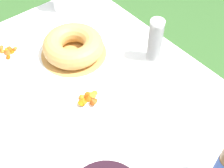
# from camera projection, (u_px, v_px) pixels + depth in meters

# --- Properties ---
(garden_table) EXTENTS (1.74, 1.10, 0.68)m
(garden_table) POSITION_uv_depth(u_px,v_px,m) (106.00, 114.00, 1.47)
(garden_table) COLOR brown
(garden_table) RESTS_ON ground_plane
(tablecloth) EXTENTS (1.75, 1.11, 0.10)m
(tablecloth) POSITION_uv_depth(u_px,v_px,m) (106.00, 109.00, 1.43)
(tablecloth) COLOR white
(tablecloth) RESTS_ON garden_table
(bundt_cake) EXTENTS (0.35, 0.35, 0.11)m
(bundt_cake) POSITION_uv_depth(u_px,v_px,m) (73.00, 46.00, 1.61)
(bundt_cake) COLOR tan
(bundt_cake) RESTS_ON tablecloth
(cup_stack) EXTENTS (0.07, 0.07, 0.24)m
(cup_stack) POSITION_uv_depth(u_px,v_px,m) (155.00, 40.00, 1.54)
(cup_stack) COLOR white
(cup_stack) RESTS_ON tablecloth
(snack_plate_near) EXTENTS (0.19, 0.19, 0.05)m
(snack_plate_near) POSITION_uv_depth(u_px,v_px,m) (8.00, 51.00, 1.65)
(snack_plate_near) COLOR white
(snack_plate_near) RESTS_ON tablecloth
(snack_plate_left) EXTENTS (0.22, 0.22, 0.06)m
(snack_plate_left) POSITION_uv_depth(u_px,v_px,m) (88.00, 97.00, 1.44)
(snack_plate_left) COLOR white
(snack_plate_left) RESTS_ON tablecloth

